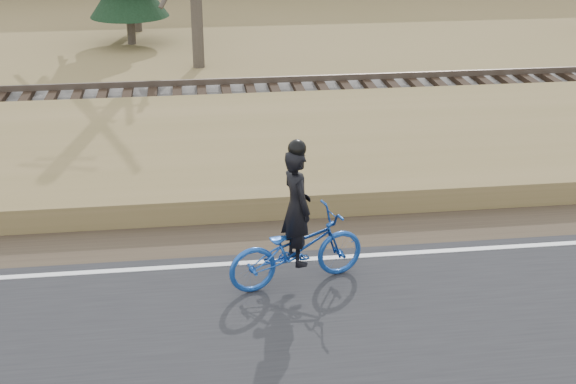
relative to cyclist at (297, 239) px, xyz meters
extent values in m
plane|color=olive|center=(4.28, 0.48, -0.77)|extent=(120.00, 120.00, 0.00)
cube|color=silver|center=(4.28, 0.68, -0.70)|extent=(120.00, 0.12, 0.01)
cube|color=#473A2B|center=(4.28, 1.68, -0.75)|extent=(120.00, 1.60, 0.04)
cube|color=olive|center=(4.28, 4.68, -0.55)|extent=(120.00, 5.00, 0.44)
cube|color=slate|center=(4.28, 8.48, -0.54)|extent=(120.00, 3.00, 0.45)
cube|color=black|center=(4.28, 8.48, -0.25)|extent=(120.00, 2.40, 0.14)
cube|color=brown|center=(4.28, 7.76, -0.10)|extent=(120.00, 0.07, 0.15)
cube|color=brown|center=(4.28, 9.20, -0.10)|extent=(120.00, 0.07, 0.15)
imported|color=#164299|center=(0.00, 0.00, -0.15)|extent=(2.22, 1.27, 1.10)
imported|color=black|center=(0.00, 0.00, 0.51)|extent=(0.57, 0.72, 1.74)
sphere|color=black|center=(0.00, 0.00, 1.40)|extent=(0.26, 0.26, 0.26)
cylinder|color=#4C4438|center=(-3.24, 16.81, -0.15)|extent=(0.28, 0.28, 1.24)
camera|label=1|loc=(-1.46, -10.35, 5.21)|focal=50.00mm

